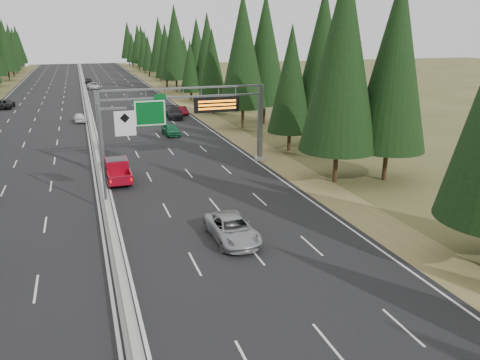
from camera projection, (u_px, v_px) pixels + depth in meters
name	position (u px, v px, depth m)	size (l,w,h in m)	color
road	(87.00, 106.00, 84.84)	(32.00, 260.00, 0.08)	black
shoulder_right	(183.00, 102.00, 90.32)	(3.60, 260.00, 0.06)	olive
median_barrier	(87.00, 104.00, 84.72)	(0.70, 260.00, 0.85)	gray
sign_gantry	(191.00, 114.00, 45.29)	(16.75, 0.98, 7.80)	slate
hov_sign_pole	(110.00, 150.00, 33.94)	(2.80, 0.50, 8.00)	slate
tree_row_right	(227.00, 55.00, 75.20)	(11.64, 246.02, 18.75)	black
silver_minivan	(232.00, 229.00, 29.92)	(2.52, 5.46, 1.52)	#9B9B9F
red_pickup	(118.00, 169.00, 42.21)	(2.00, 5.60, 1.83)	black
car_ahead_green	(171.00, 129.00, 60.69)	(1.79, 4.45, 1.52)	#16623B
car_ahead_dkred	(182.00, 111.00, 76.12)	(1.34, 3.85, 1.27)	maroon
car_ahead_dkgrey	(174.00, 113.00, 72.87)	(2.30, 5.65, 1.64)	black
car_ahead_white	(93.00, 86.00, 110.72)	(2.51, 5.43, 1.51)	silver
car_ahead_far	(88.00, 81.00, 122.64)	(1.79, 4.46, 1.52)	black
car_onc_white	(79.00, 117.00, 69.64)	(1.61, 4.01, 1.37)	white
car_onc_far	(5.00, 104.00, 82.51)	(2.61, 5.66, 1.57)	black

